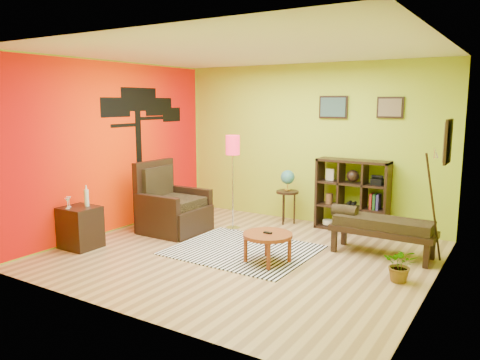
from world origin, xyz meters
The scene contains 11 objects.
ground centered at (0.00, 0.00, 0.00)m, with size 5.00×5.00×0.00m, color tan.
room_shell centered at (-0.09, 0.01, 1.80)m, with size 5.04×4.54×2.82m.
zebra_rug centered at (-0.09, 0.16, 0.01)m, with size 1.97×1.67×0.01m, color white.
coffee_table centered at (0.47, -0.12, 0.35)m, with size 0.66×0.66×0.43m.
armchair centered at (-1.65, 0.42, 0.35)m, with size 0.97×0.98×1.17m.
side_cabinet centered at (-2.20, -0.99, 0.31)m, with size 0.52×0.47×0.93m.
floor_lamp centered at (-0.84, 1.06, 1.29)m, with size 0.24×0.24×1.60m.
globe_table centered at (-0.22, 1.88, 0.73)m, with size 0.39×0.39×0.96m.
cube_shelf centered at (0.91, 2.03, 0.60)m, with size 1.20×0.35×1.20m.
bench centered at (1.65, 1.00, 0.42)m, with size 1.45×0.53×0.66m.
potted_plant centered at (2.15, 0.14, 0.17)m, with size 0.39×0.43×0.33m, color #26661E.
Camera 1 is at (3.34, -5.43, 2.14)m, focal length 35.00 mm.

